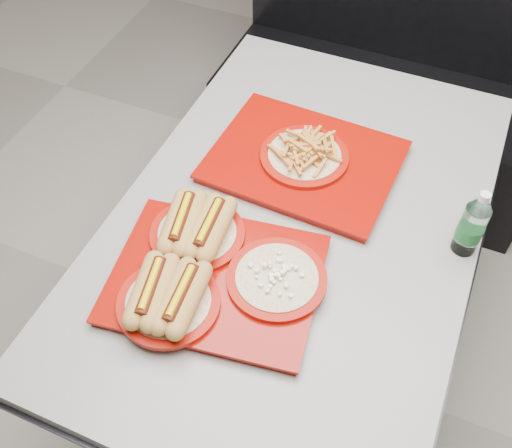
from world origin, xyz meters
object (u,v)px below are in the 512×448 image
at_px(diner_table, 295,254).
at_px(tray_near, 207,270).
at_px(water_bottle, 472,226).
at_px(booth_bench, 387,83).
at_px(tray_far, 304,158).

height_order(diner_table, tray_near, tray_near).
bearing_deg(water_bottle, tray_near, -148.27).
relative_size(booth_bench, water_bottle, 6.86).
bearing_deg(tray_near, water_bottle, 31.73).
height_order(tray_near, tray_far, tray_near).
relative_size(tray_near, tray_far, 1.02).
bearing_deg(water_bottle, diner_table, -171.32).
xyz_separation_m(diner_table, booth_bench, (0.00, 1.09, -0.18)).
bearing_deg(tray_near, tray_far, 80.35).
bearing_deg(tray_far, tray_near, -99.65).
relative_size(tray_far, water_bottle, 2.62).
height_order(booth_bench, water_bottle, booth_bench).
distance_m(tray_near, water_bottle, 0.63).
xyz_separation_m(tray_near, water_bottle, (0.54, 0.33, 0.05)).
height_order(tray_near, water_bottle, water_bottle).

